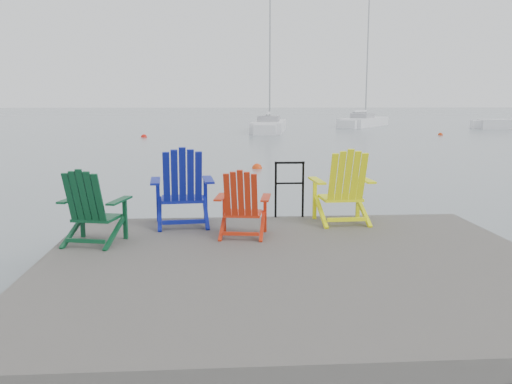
{
  "coord_description": "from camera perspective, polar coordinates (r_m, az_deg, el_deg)",
  "views": [
    {
      "loc": [
        -0.88,
        -6.04,
        2.34
      ],
      "look_at": [
        -0.26,
        2.83,
        0.85
      ],
      "focal_mm": 38.0,
      "sensor_mm": 36.0,
      "label": 1
    }
  ],
  "objects": [
    {
      "name": "sailboat_mid",
      "position": [
        52.96,
        11.27,
        7.19
      ],
      "size": [
        6.68,
        8.62,
        12.09
      ],
      "rotation": [
        0.0,
        0.0,
        -0.57
      ],
      "color": "white",
      "rests_on": "ground"
    },
    {
      "name": "chair_green",
      "position": [
        7.32,
        -16.9,
        -1.48
      ],
      "size": [
        0.9,
        0.86,
        0.99
      ],
      "rotation": [
        0.0,
        0.0,
        -0.24
      ],
      "color": "#0B4023",
      "rests_on": "dock"
    },
    {
      "name": "ground",
      "position": [
        6.53,
        4.09,
        -11.5
      ],
      "size": [
        400.0,
        400.0,
        0.0
      ],
      "primitive_type": "plane",
      "color": "slate",
      "rests_on": "ground"
    },
    {
      "name": "buoy_b",
      "position": [
        36.64,
        -11.71,
        5.66
      ],
      "size": [
        0.4,
        0.4,
        0.4
      ],
      "primitive_type": "sphere",
      "color": "red",
      "rests_on": "ground"
    },
    {
      "name": "handrail",
      "position": [
        8.66,
        3.54,
        0.87
      ],
      "size": [
        0.48,
        0.04,
        0.9
      ],
      "color": "black",
      "rests_on": "dock"
    },
    {
      "name": "buoy_d",
      "position": [
        46.23,
        0.31,
        6.62
      ],
      "size": [
        0.36,
        0.36,
        0.36
      ],
      "primitive_type": "sphere",
      "color": "#E83B0D",
      "rests_on": "ground"
    },
    {
      "name": "chair_red",
      "position": [
        7.39,
        -1.46,
        -1.19
      ],
      "size": [
        0.82,
        0.77,
        0.93
      ],
      "rotation": [
        0.0,
        0.0,
        -0.15
      ],
      "color": "red",
      "rests_on": "dock"
    },
    {
      "name": "chair_yellow",
      "position": [
        8.31,
        9.17,
        0.58
      ],
      "size": [
        0.93,
        0.86,
        1.13
      ],
      "rotation": [
        0.0,
        0.0,
        0.05
      ],
      "color": "#F7FE0E",
      "rests_on": "dock"
    },
    {
      "name": "chair_blue",
      "position": [
        8.1,
        -7.76,
        0.52
      ],
      "size": [
        0.99,
        0.92,
        1.17
      ],
      "rotation": [
        0.0,
        0.0,
        0.09
      ],
      "color": "navy",
      "rests_on": "dock"
    },
    {
      "name": "buoy_a",
      "position": [
        19.13,
        0.1,
        2.49
      ],
      "size": [
        0.36,
        0.36,
        0.36
      ],
      "primitive_type": "sphere",
      "color": "#E73D0D",
      "rests_on": "ground"
    },
    {
      "name": "dock",
      "position": [
        6.42,
        4.13,
        -8.61
      ],
      "size": [
        6.0,
        5.0,
        1.4
      ],
      "color": "#2E2C29",
      "rests_on": "ground"
    },
    {
      "name": "buoy_c",
      "position": [
        40.37,
        18.84,
        5.69
      ],
      "size": [
        0.34,
        0.34,
        0.34
      ],
      "primitive_type": "sphere",
      "color": "#BD300B",
      "rests_on": "ground"
    },
    {
      "name": "sailboat_near",
      "position": [
        43.21,
        1.4,
        6.89
      ],
      "size": [
        3.72,
        9.17,
        12.24
      ],
      "rotation": [
        0.0,
        0.0,
        -0.16
      ],
      "color": "white",
      "rests_on": "ground"
    }
  ]
}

